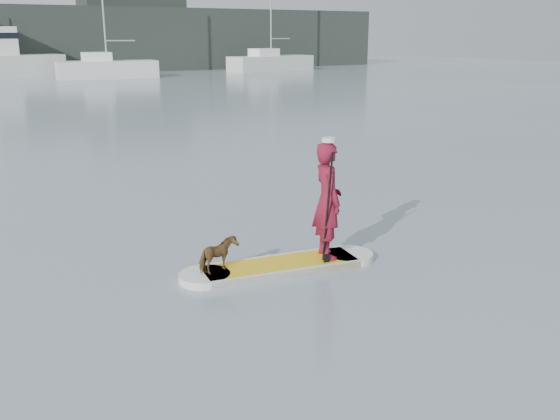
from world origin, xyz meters
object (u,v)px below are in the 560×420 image
paddler (327,201)px  dog (218,255)px  sailboat_f (270,61)px  sailboat_e (107,68)px  paddleboard (280,266)px

paddler → dog: 1.97m
paddler → sailboat_f: bearing=-14.9°
dog → sailboat_f: 54.24m
sailboat_e → paddler: bearing=-94.8°
sailboat_e → sailboat_f: size_ratio=0.86×
sailboat_f → paddleboard: bearing=-129.3°
paddler → sailboat_f: 53.59m
paddleboard → paddler: (0.81, -0.14, 1.01)m
paddleboard → paddler: 1.30m
dog → sailboat_f: size_ratio=0.05×
paddleboard → sailboat_f: 53.88m
dog → sailboat_e: sailboat_e is taller
dog → sailboat_f: sailboat_f is taller
paddler → dog: size_ratio=2.98×
sailboat_f → paddler: bearing=-128.5°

